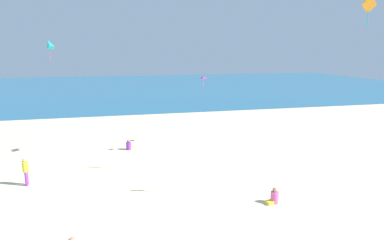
# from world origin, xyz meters

# --- Properties ---
(ground_plane) EXTENTS (120.00, 120.00, 0.00)m
(ground_plane) POSITION_xyz_m (0.00, 10.00, 0.00)
(ground_plane) COLOR beige
(ocean_water) EXTENTS (120.00, 60.00, 0.05)m
(ocean_water) POSITION_xyz_m (0.00, 56.46, 0.03)
(ocean_water) COLOR #236084
(ocean_water) RESTS_ON ground_plane
(person_0) EXTENTS (0.32, 0.32, 1.55)m
(person_0) POSITION_xyz_m (-8.95, 8.10, 0.89)
(person_0) COLOR purple
(person_0) RESTS_ON ground_plane
(person_1) EXTENTS (0.61, 0.68, 0.77)m
(person_1) POSITION_xyz_m (-3.32, 13.38, 0.28)
(person_1) COLOR purple
(person_1) RESTS_ON ground_plane
(person_2) EXTENTS (0.67, 0.44, 0.78)m
(person_2) POSITION_xyz_m (2.96, 3.11, 0.29)
(person_2) COLOR #D8599E
(person_2) RESTS_ON ground_plane
(kite_teal) EXTENTS (0.93, 0.95, 1.58)m
(kite_teal) POSITION_xyz_m (-8.43, 15.08, 7.54)
(kite_teal) COLOR #1EADAD
(kite_magenta) EXTENTS (0.55, 0.56, 0.90)m
(kite_magenta) POSITION_xyz_m (2.27, 13.31, 5.17)
(kite_magenta) COLOR #DB3DA8
(kite_orange) EXTENTS (0.67, 0.16, 1.23)m
(kite_orange) POSITION_xyz_m (5.92, 1.76, 8.84)
(kite_orange) COLOR orange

